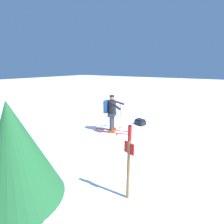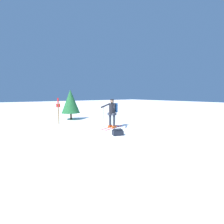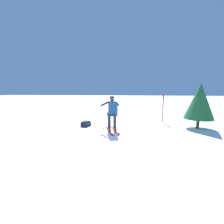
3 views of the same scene
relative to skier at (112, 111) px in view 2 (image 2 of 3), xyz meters
name	(u,v)px [view 2 (image 2 of 3)]	position (x,y,z in m)	size (l,w,h in m)	color
ground_plane	(101,128)	(-0.55, 0.30, -0.95)	(80.00, 80.00, 0.00)	white
skier	(112,111)	(0.00, 0.00, 0.00)	(1.65, 1.05, 1.64)	red
dropped_backpack	(118,132)	(-0.74, -1.49, -0.82)	(0.57, 0.49, 0.28)	black
trail_marker	(58,109)	(-2.25, 2.78, 0.06)	(0.24, 0.08, 1.69)	olive
pine_tree	(71,101)	(-0.92, 4.22, 0.44)	(1.37, 1.37, 2.28)	#4C331E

